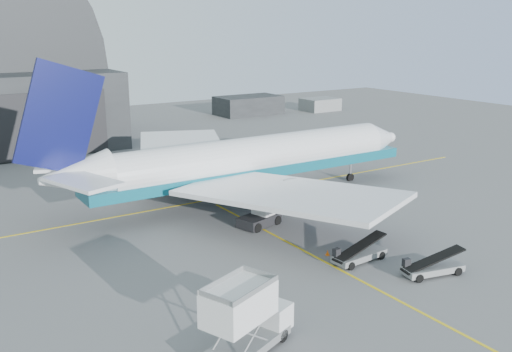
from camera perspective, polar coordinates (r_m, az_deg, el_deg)
ground at (r=48.41m, az=6.48°, el=-8.31°), size 200.00×200.00×0.00m
taxi_lines at (r=58.07m, az=-1.44°, el=-4.22°), size 80.00×42.12×0.02m
distant_bldg_a at (r=126.77m, az=-0.76°, el=6.20°), size 14.00×8.00×4.00m
distant_bldg_b at (r=133.37m, az=6.40°, el=6.53°), size 8.00×6.00×2.80m
airliner at (r=62.48m, az=-1.37°, el=1.52°), size 46.74×45.33×16.40m
catering_truck at (r=34.44m, az=-1.12°, el=-14.08°), size 7.00×4.65×4.52m
pushback_tug at (r=55.77m, az=0.39°, el=-4.25°), size 4.68×3.42×1.95m
belt_loader_a at (r=48.30m, az=10.24°, el=-7.72°), size 5.38×2.17×2.03m
belt_loader_b at (r=47.18m, az=17.18°, el=-8.73°), size 5.38×2.74×2.01m
traffic_cone at (r=49.29m, az=7.17°, el=-7.62°), size 0.33×0.33×0.48m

